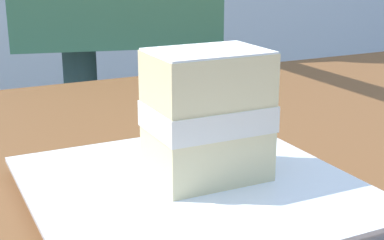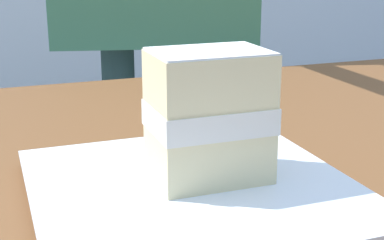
{
  "view_description": "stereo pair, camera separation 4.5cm",
  "coord_description": "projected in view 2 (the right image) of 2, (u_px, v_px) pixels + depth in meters",
  "views": [
    {
      "loc": [
        -0.35,
        -0.41,
        0.96
      ],
      "look_at": [
        -0.16,
        -0.02,
        0.83
      ],
      "focal_mm": 52.77,
      "sensor_mm": 36.0,
      "label": 1
    },
    {
      "loc": [
        -0.31,
        -0.42,
        0.96
      ],
      "look_at": [
        -0.16,
        -0.02,
        0.83
      ],
      "focal_mm": 52.77,
      "sensor_mm": 36.0,
      "label": 2
    }
  ],
  "objects": [
    {
      "name": "cake_slice",
      "position": [
        209.0,
        116.0,
        0.47
      ],
      "size": [
        0.1,
        0.08,
        0.11
      ],
      "color": "beige",
      "rests_on": "dessert_plate"
    },
    {
      "name": "dessert_plate",
      "position": [
        192.0,
        191.0,
        0.47
      ],
      "size": [
        0.26,
        0.26,
        0.02
      ],
      "color": "white",
      "rests_on": "patio_table"
    }
  ]
}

